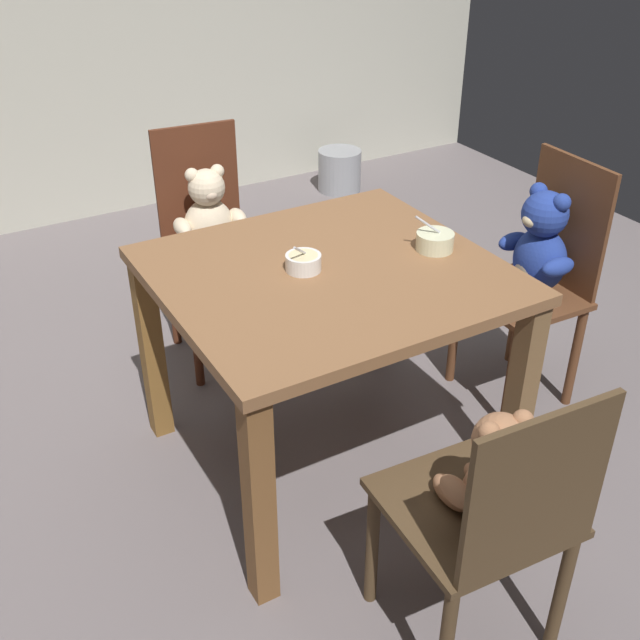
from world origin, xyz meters
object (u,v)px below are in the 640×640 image
object	(u,v)px
teddy_chair_near_front	(491,497)
teddy_chair_far_center	(210,231)
porridge_bowl_white_center	(303,262)
dining_table	(328,304)
metal_pail	(340,170)
teddy_chair_near_right	(537,260)
porridge_bowl_cream_near_right	(435,241)

from	to	relation	value
teddy_chair_near_front	teddy_chair_far_center	xyz separation A→B (m)	(-0.01, 1.69, 0.03)
teddy_chair_near_front	porridge_bowl_white_center	size ratio (longest dim) A/B	7.90
dining_table	metal_pail	distance (m)	2.59
teddy_chair_near_right	metal_pail	size ratio (longest dim) A/B	3.47
porridge_bowl_white_center	teddy_chair_near_right	bearing A→B (deg)	-3.83
dining_table	teddy_chair_far_center	xyz separation A→B (m)	(-0.05, 0.84, -0.07)
teddy_chair_near_right	porridge_bowl_cream_near_right	xyz separation A→B (m)	(-0.50, -0.02, 0.21)
porridge_bowl_cream_near_right	porridge_bowl_white_center	bearing A→B (deg)	168.94
dining_table	teddy_chair_far_center	bearing A→B (deg)	93.53
dining_table	porridge_bowl_cream_near_right	world-z (taller)	porridge_bowl_cream_near_right
metal_pail	teddy_chair_far_center	bearing A→B (deg)	-136.98
teddy_chair_far_center	porridge_bowl_cream_near_right	xyz separation A→B (m)	(0.42, -0.89, 0.22)
porridge_bowl_cream_near_right	metal_pail	bearing A→B (deg)	65.98
porridge_bowl_white_center	dining_table	bearing A→B (deg)	-27.06
porridge_bowl_white_center	teddy_chair_far_center	bearing A→B (deg)	88.87
teddy_chair_near_front	porridge_bowl_cream_near_right	world-z (taller)	teddy_chair_near_front
teddy_chair_near_front	teddy_chair_far_center	bearing A→B (deg)	3.80
teddy_chair_near_front	teddy_chair_near_right	world-z (taller)	teddy_chair_near_right
porridge_bowl_white_center	porridge_bowl_cream_near_right	world-z (taller)	porridge_bowl_cream_near_right
teddy_chair_near_front	porridge_bowl_cream_near_right	size ratio (longest dim) A/B	7.04
teddy_chair_near_front	teddy_chair_far_center	world-z (taller)	teddy_chair_far_center
dining_table	metal_pail	world-z (taller)	dining_table
teddy_chair_near_right	metal_pail	world-z (taller)	teddy_chair_near_right
teddy_chair_near_front	metal_pail	bearing A→B (deg)	-21.50
teddy_chair_far_center	porridge_bowl_white_center	size ratio (longest dim) A/B	8.55
dining_table	teddy_chair_near_right	world-z (taller)	teddy_chair_near_right
teddy_chair_far_center	teddy_chair_near_right	bearing A→B (deg)	51.99
teddy_chair_near_right	porridge_bowl_cream_near_right	world-z (taller)	teddy_chair_near_right
dining_table	porridge_bowl_cream_near_right	xyz separation A→B (m)	(0.37, -0.05, 0.15)
teddy_chair_near_front	metal_pail	world-z (taller)	teddy_chair_near_front
dining_table	teddy_chair_near_right	size ratio (longest dim) A/B	1.09
metal_pail	porridge_bowl_white_center	bearing A→B (deg)	-123.83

